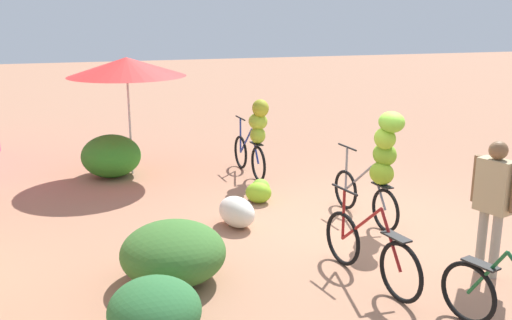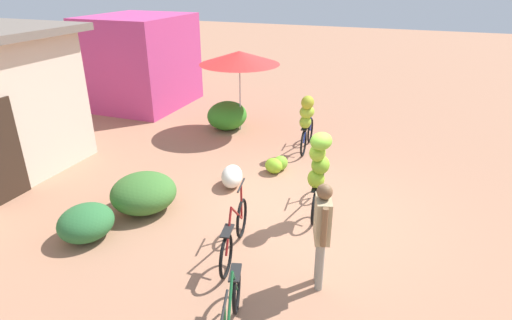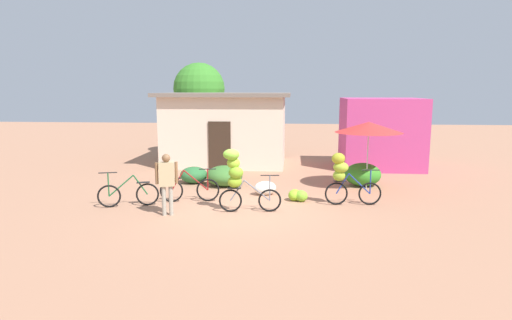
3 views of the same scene
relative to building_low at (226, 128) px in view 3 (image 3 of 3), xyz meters
The scene contains 15 objects.
ground_plane 7.62m from the building_low, 78.40° to the right, with size 60.00×60.00×0.00m, color #A77357.
building_low is the anchor object (origin of this frame).
shop_pink 6.63m from the building_low, ahead, with size 3.20×2.80×2.91m, color #C03D7E.
tree_behind_building 3.61m from the building_low, 122.94° to the left, with size 2.55×2.55×4.57m.
hedge_bush_front_left 4.29m from the building_low, 97.45° to the right, with size 0.97×0.90×0.58m, color #2D6935.
hedge_bush_front_right 4.63m from the building_low, 82.06° to the right, with size 1.24×1.22×0.70m, color #3B6E2D.
hedge_bush_mid 6.78m from the building_low, 36.97° to the right, with size 1.23×1.11×0.79m, color #328224.
market_umbrella 6.98m from the building_low, 39.16° to the right, with size 2.19×2.19×2.22m.
bicycle_leftmost 7.53m from the building_low, 102.99° to the right, with size 1.63×0.54×1.01m.
bicycle_near_pile 6.69m from the building_low, 90.55° to the right, with size 1.72×0.35×0.98m.
bicycle_center_loaded 7.70m from the building_low, 78.94° to the right, with size 1.68×0.48×1.72m.
bicycle_by_shop 7.94m from the building_low, 56.36° to the right, with size 1.61×0.38×1.51m.
banana_pile_on_ground 7.11m from the building_low, 63.65° to the right, with size 0.69×0.59×0.34m.
produce_sack 6.12m from the building_low, 69.48° to the right, with size 0.70×0.44×0.44m, color silver.
person_vendor 8.03m from the building_low, 92.27° to the right, with size 0.56×0.31×1.63m.
Camera 3 is at (1.41, -11.35, 3.27)m, focal length 30.14 mm.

